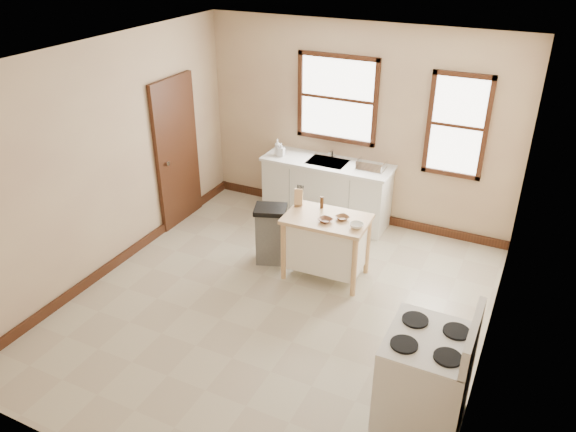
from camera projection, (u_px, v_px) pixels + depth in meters
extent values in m
plane|color=#B4AB8F|center=(276.00, 306.00, 6.45)|extent=(5.00, 5.00, 0.00)
plane|color=white|center=(273.00, 59.00, 5.14)|extent=(5.00, 5.00, 0.00)
cube|color=#CAB185|center=(357.00, 126.00, 7.78)|extent=(4.50, 0.04, 2.80)
cube|color=#CAB185|center=(107.00, 160.00, 6.67)|extent=(0.04, 5.00, 2.80)
cube|color=#CAB185|center=(502.00, 245.00, 4.92)|extent=(0.04, 5.00, 2.80)
cube|color=#34190E|center=(177.00, 152.00, 7.85)|extent=(0.06, 0.90, 2.10)
cube|color=#34190E|center=(351.00, 212.00, 8.39)|extent=(4.50, 0.04, 0.12)
cube|color=#34190E|center=(124.00, 256.00, 7.28)|extent=(0.04, 5.00, 0.12)
cylinder|color=silver|center=(333.00, 150.00, 7.98)|extent=(0.03, 0.03, 0.22)
imported|color=#B2B2B2|center=(277.00, 147.00, 8.06)|extent=(0.12, 0.12, 0.24)
imported|color=#B2B2B2|center=(281.00, 150.00, 8.03)|extent=(0.09, 0.09, 0.19)
cylinder|color=#412611|center=(322.00, 202.00, 6.81)|extent=(0.05, 0.05, 0.15)
imported|color=brown|center=(325.00, 220.00, 6.53)|extent=(0.20, 0.20, 0.04)
imported|color=brown|center=(342.00, 218.00, 6.58)|extent=(0.21, 0.21, 0.04)
imported|color=silver|center=(357.00, 226.00, 6.40)|extent=(0.21, 0.21, 0.05)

